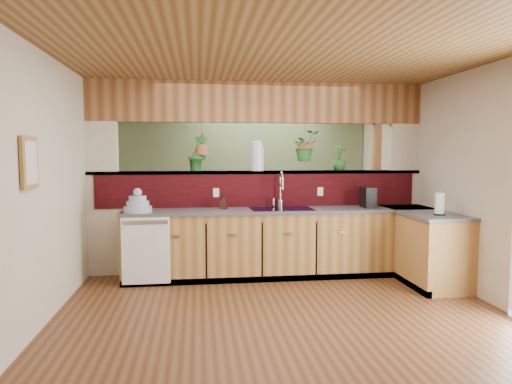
{
  "coord_description": "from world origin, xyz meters",
  "views": [
    {
      "loc": [
        -0.85,
        -4.92,
        1.63
      ],
      "look_at": [
        -0.13,
        0.7,
        1.15
      ],
      "focal_mm": 32.0,
      "sensor_mm": 36.0,
      "label": 1
    }
  ],
  "objects": [
    {
      "name": "ground",
      "position": [
        0.0,
        0.0,
        0.0
      ],
      "size": [
        4.6,
        7.0,
        0.01
      ],
      "primitive_type": "cube",
      "color": "#54311A",
      "rests_on": "ground"
    },
    {
      "name": "ceiling",
      "position": [
        0.0,
        0.0,
        2.6
      ],
      "size": [
        4.6,
        7.0,
        0.01
      ],
      "primitive_type": "cube",
      "color": "brown",
      "rests_on": "ground"
    },
    {
      "name": "wall_back",
      "position": [
        0.0,
        3.5,
        1.3
      ],
      "size": [
        4.6,
        0.02,
        2.6
      ],
      "primitive_type": "cube",
      "color": "beige",
      "rests_on": "ground"
    },
    {
      "name": "wall_front",
      "position": [
        0.0,
        -3.5,
        1.3
      ],
      "size": [
        4.6,
        0.02,
        2.6
      ],
      "primitive_type": "cube",
      "color": "beige",
      "rests_on": "ground"
    },
    {
      "name": "wall_left",
      "position": [
        -2.3,
        0.0,
        1.3
      ],
      "size": [
        0.02,
        7.0,
        2.6
      ],
      "primitive_type": "cube",
      "color": "beige",
      "rests_on": "ground"
    },
    {
      "name": "wall_right",
      "position": [
        2.3,
        0.0,
        1.3
      ],
      "size": [
        0.02,
        7.0,
        2.6
      ],
      "primitive_type": "cube",
      "color": "beige",
      "rests_on": "ground"
    },
    {
      "name": "pass_through_partition",
      "position": [
        0.03,
        1.35,
        1.19
      ],
      "size": [
        4.6,
        0.21,
        2.6
      ],
      "color": "beige",
      "rests_on": "ground"
    },
    {
      "name": "pass_through_ledge",
      "position": [
        0.0,
        1.35,
        1.37
      ],
      "size": [
        4.6,
        0.21,
        0.04
      ],
      "primitive_type": "cube",
      "color": "brown",
      "rests_on": "ground"
    },
    {
      "name": "header_beam",
      "position": [
        0.0,
        1.35,
        2.33
      ],
      "size": [
        4.6,
        0.15,
        0.55
      ],
      "primitive_type": "cube",
      "color": "brown",
      "rests_on": "ground"
    },
    {
      "name": "sage_backwall",
      "position": [
        0.0,
        3.48,
        1.3
      ],
      "size": [
        4.55,
        0.02,
        2.55
      ],
      "primitive_type": "cube",
      "color": "#60744F",
      "rests_on": "ground"
    },
    {
      "name": "countertop",
      "position": [
        0.84,
        0.87,
        0.45
      ],
      "size": [
        4.14,
        1.52,
        0.9
      ],
      "color": "olive",
      "rests_on": "ground"
    },
    {
      "name": "dishwasher",
      "position": [
        -1.48,
        0.66,
        0.46
      ],
      "size": [
        0.58,
        0.03,
        0.82
      ],
      "color": "white",
      "rests_on": "ground"
    },
    {
      "name": "navy_sink",
      "position": [
        0.25,
        0.98,
        0.82
      ],
      "size": [
        0.82,
        0.5,
        0.18
      ],
      "color": "black",
      "rests_on": "countertop"
    },
    {
      "name": "framed_print",
      "position": [
        -2.27,
        -0.8,
        1.55
      ],
      "size": [
        0.04,
        0.35,
        0.45
      ],
      "color": "olive",
      "rests_on": "wall_left"
    },
    {
      "name": "faucet",
      "position": [
        0.26,
        1.13,
        1.16
      ],
      "size": [
        0.21,
        0.21,
        0.49
      ],
      "color": "#B7B7B2",
      "rests_on": "countertop"
    },
    {
      "name": "dish_stack",
      "position": [
        -1.59,
        0.85,
        0.99
      ],
      "size": [
        0.34,
        0.34,
        0.3
      ],
      "color": "#97A6C3",
      "rests_on": "countertop"
    },
    {
      "name": "soap_dispenser",
      "position": [
        -0.51,
        1.06,
        0.99
      ],
      "size": [
        0.11,
        0.11,
        0.18
      ],
      "primitive_type": "imported",
      "rotation": [
        0.0,
        0.0,
        -0.36
      ],
      "color": "#3B2215",
      "rests_on": "countertop"
    },
    {
      "name": "coffee_maker",
      "position": [
        1.43,
        0.94,
        1.03
      ],
      "size": [
        0.15,
        0.25,
        0.28
      ],
      "rotation": [
        0.0,
        0.0,
        0.02
      ],
      "color": "black",
      "rests_on": "countertop"
    },
    {
      "name": "paper_towel",
      "position": [
        2.0,
        0.13,
        1.03
      ],
      "size": [
        0.13,
        0.13,
        0.28
      ],
      "color": "black",
      "rests_on": "countertop"
    },
    {
      "name": "glass_jar",
      "position": [
        -0.03,
        1.35,
        1.6
      ],
      "size": [
        0.19,
        0.19,
        0.42
      ],
      "color": "silver",
      "rests_on": "pass_through_ledge"
    },
    {
      "name": "ledge_plant_left",
      "position": [
        -0.85,
        1.35,
        1.62
      ],
      "size": [
        0.3,
        0.27,
        0.46
      ],
      "primitive_type": "imported",
      "rotation": [
        0.0,
        0.0,
        0.32
      ],
      "color": "#246223",
      "rests_on": "pass_through_ledge"
    },
    {
      "name": "ledge_plant_right",
      "position": [
        1.15,
        1.35,
        1.57
      ],
      "size": [
        0.21,
        0.21,
        0.35
      ],
      "primitive_type": "imported",
      "rotation": [
        0.0,
        0.0,
        -0.08
      ],
      "color": "#246223",
      "rests_on": "pass_through_ledge"
    },
    {
      "name": "hanging_plant_a",
      "position": [
        -0.79,
        1.35,
        1.83
      ],
      "size": [
        0.22,
        0.17,
        0.47
      ],
      "color": "brown",
      "rests_on": "header_beam"
    },
    {
      "name": "hanging_plant_b",
      "position": [
        0.65,
        1.35,
        1.92
      ],
      "size": [
        0.45,
        0.42,
        0.55
      ],
      "color": "brown",
      "rests_on": "header_beam"
    },
    {
      "name": "shelving_console",
      "position": [
        -0.24,
        3.25,
        0.5
      ],
      "size": [
        1.46,
        0.87,
        0.95
      ],
      "primitive_type": "cube",
      "rotation": [
        0.0,
        0.0,
        -0.37
      ],
      "color": "black",
      "rests_on": "ground"
    },
    {
      "name": "shelf_plant_a",
      "position": [
        -0.72,
        3.25,
        1.18
      ],
      "size": [
        0.25,
        0.19,
        0.41
      ],
      "primitive_type": "imported",
      "rotation": [
        0.0,
        0.0,
        -0.25
      ],
      "color": "#246223",
      "rests_on": "shelving_console"
    },
    {
      "name": "shelf_plant_b",
      "position": [
        0.25,
        3.25,
        1.21
      ],
      "size": [
        0.28,
        0.28,
        0.47
      ],
      "primitive_type": "imported",
      "rotation": [
        0.0,
        0.0,
        -0.07
      ],
      "color": "#246223",
      "rests_on": "shelving_console"
    },
    {
      "name": "floor_plant",
      "position": [
        0.49,
        2.7,
        0.39
      ],
      "size": [
        0.89,
        0.83,
        0.79
      ],
      "primitive_type": "imported",
      "rotation": [
        0.0,
        0.0,
        0.37
      ],
      "color": "#246223",
      "rests_on": "ground"
    }
  ]
}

